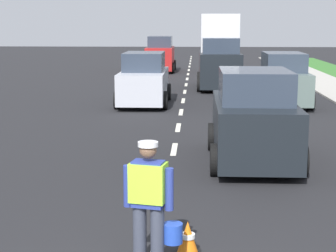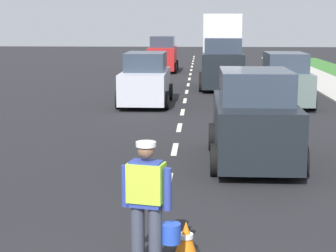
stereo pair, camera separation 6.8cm
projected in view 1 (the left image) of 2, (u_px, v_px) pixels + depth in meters
ground_plane at (185, 91)px, 26.40m from camera, size 96.00×96.00×0.00m
lane_center_line at (187, 82)px, 30.53m from camera, size 0.14×46.40×0.01m
road_worker at (150, 198)px, 7.31m from camera, size 0.77×0.37×1.67m
traffic_cone_near at (188, 239)px, 7.77m from camera, size 0.36×0.36×0.49m
delivery_truck at (220, 55)px, 27.37m from camera, size 2.16×4.60×3.54m
car_parked_far at (282, 81)px, 21.91m from camera, size 1.91×4.26×2.01m
car_oncoming_second at (144, 80)px, 22.02m from camera, size 1.95×4.18×2.01m
car_outgoing_ahead at (253, 120)px, 12.84m from camera, size 1.99×3.92×2.12m
car_oncoming_third at (160, 55)px, 36.50m from camera, size 1.93×3.84×2.27m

